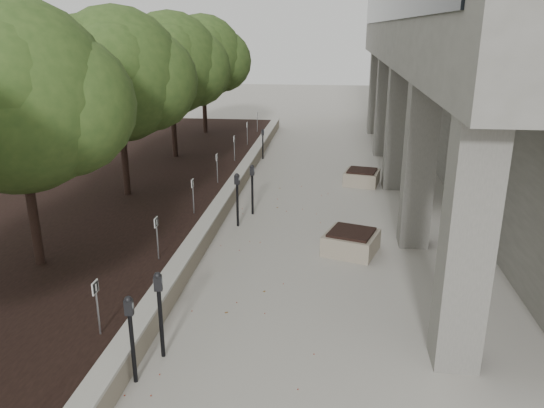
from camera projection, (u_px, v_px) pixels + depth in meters
The scene contains 22 objects.
ground at pixel (236, 384), 8.09m from camera, with size 90.00×90.00×0.00m, color #ABA69D.
retaining_wall at pixel (231, 192), 16.69m from camera, with size 0.39×26.00×0.50m, color #A0947F, non-canonical shape.
planting_bed at pixel (119, 190), 17.11m from camera, with size 7.00×26.00×0.40m, color black.
crabapple_tree_2 at pixel (22, 137), 10.46m from camera, with size 4.60×4.00×5.44m, color #304C1D, non-canonical shape.
crabapple_tree_3 at pixel (120, 103), 15.17m from camera, with size 4.60×4.00×5.44m, color #304C1D, non-canonical shape.
crabapple_tree_4 at pixel (171, 85), 19.88m from camera, with size 4.60×4.00×5.44m, color #304C1D, non-canonical shape.
crabapple_tree_5 at pixel (203, 74), 24.59m from camera, with size 4.60×4.00×5.44m, color #304C1D, non-canonical shape.
parking_sign_2 at pixel (98, 308), 8.54m from camera, with size 0.04×0.22×0.96m, color black, non-canonical shape.
parking_sign_3 at pixel (157, 238), 11.37m from camera, with size 0.04×0.22×0.96m, color black, non-canonical shape.
parking_sign_4 at pixel (193, 196), 14.19m from camera, with size 0.04×0.22×0.96m, color black, non-canonical shape.
parking_sign_5 at pixel (217, 168), 17.02m from camera, with size 0.04×0.22×0.96m, color black, non-canonical shape.
parking_sign_6 at pixel (234, 148), 19.85m from camera, with size 0.04×0.22×0.96m, color black, non-canonical shape.
parking_sign_7 at pixel (247, 133), 22.67m from camera, with size 0.04×0.22×0.96m, color black, non-canonical shape.
parking_sign_8 at pixel (257, 122), 25.50m from camera, with size 0.04×0.22×0.96m, color black, non-canonical shape.
parking_meter_1 at pixel (160, 315), 8.54m from camera, with size 0.15×0.11×1.53m, color black, non-canonical shape.
parking_meter_2 at pixel (132, 340), 7.92m from camera, with size 0.15×0.10×1.47m, color black, non-canonical shape.
parking_meter_3 at pixel (252, 190), 15.24m from camera, with size 0.15×0.11×1.49m, color black, non-canonical shape.
parking_meter_4 at pixel (237, 200), 14.31m from camera, with size 0.15×0.11×1.51m, color black, non-canonical shape.
parking_meter_5 at pixel (263, 144), 21.77m from camera, with size 0.12×0.09×1.26m, color black, non-canonical shape.
planter_front at pixel (351, 242), 12.76m from camera, with size 1.18×1.18×0.55m, color #A0947F, non-canonical shape.
planter_back at pixel (362, 177), 18.34m from camera, with size 1.12×1.12×0.52m, color #A0947F, non-canonical shape.
berry_scatter at pixel (270, 252), 12.80m from camera, with size 3.30×14.10×0.02m, color maroon, non-canonical shape.
Camera 1 is at (1.34, -6.69, 5.18)m, focal length 34.94 mm.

